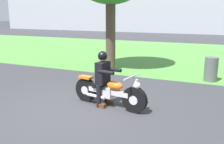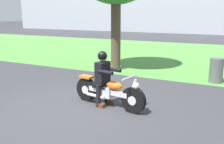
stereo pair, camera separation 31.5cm
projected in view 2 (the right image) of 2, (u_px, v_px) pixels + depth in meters
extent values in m
plane|color=#38383D|center=(78.00, 109.00, 6.19)|extent=(120.00, 120.00, 0.00)
cube|color=#549342|center=(173.00, 54.00, 14.63)|extent=(60.00, 12.00, 0.01)
cylinder|color=black|center=(133.00, 100.00, 5.91)|extent=(0.64, 0.22, 0.63)
cylinder|color=silver|center=(133.00, 100.00, 5.91)|extent=(0.24, 0.17, 0.22)
cylinder|color=black|center=(87.00, 89.00, 6.76)|extent=(0.64, 0.22, 0.63)
cylinder|color=silver|center=(87.00, 89.00, 6.76)|extent=(0.24, 0.17, 0.22)
cube|color=silver|center=(108.00, 91.00, 6.32)|extent=(1.18, 0.33, 0.12)
cube|color=silver|center=(107.00, 92.00, 6.35)|extent=(0.35, 0.29, 0.28)
ellipsoid|color=orange|center=(114.00, 86.00, 6.17)|extent=(0.47, 0.31, 0.22)
cube|color=black|center=(101.00, 86.00, 6.42)|extent=(0.47, 0.31, 0.10)
cube|color=orange|center=(86.00, 77.00, 6.68)|extent=(0.39, 0.26, 0.06)
cylinder|color=silver|center=(132.00, 89.00, 5.89)|extent=(0.26, 0.09, 0.53)
cylinder|color=silver|center=(130.00, 77.00, 5.85)|extent=(0.14, 0.66, 0.04)
sphere|color=white|center=(136.00, 86.00, 5.80)|extent=(0.16, 0.16, 0.16)
cylinder|color=silver|center=(96.00, 96.00, 6.41)|extent=(0.56, 0.17, 0.08)
cylinder|color=black|center=(107.00, 93.00, 6.59)|extent=(0.12, 0.12, 0.56)
cube|color=#593319|center=(109.00, 101.00, 6.61)|extent=(0.25, 0.14, 0.10)
cylinder|color=black|center=(98.00, 96.00, 6.30)|extent=(0.12, 0.12, 0.56)
cube|color=#593319|center=(100.00, 105.00, 6.32)|extent=(0.25, 0.14, 0.10)
cube|color=black|center=(103.00, 73.00, 6.32)|extent=(0.28, 0.41, 0.56)
cylinder|color=black|center=(114.00, 70.00, 6.31)|extent=(0.43, 0.16, 0.09)
cylinder|color=black|center=(105.00, 72.00, 6.04)|extent=(0.43, 0.16, 0.09)
sphere|color=#D8A884|center=(102.00, 57.00, 6.23)|extent=(0.20, 0.20, 0.20)
sphere|color=black|center=(102.00, 56.00, 6.22)|extent=(0.24, 0.24, 0.24)
cylinder|color=brown|center=(116.00, 36.00, 10.33)|extent=(0.40, 0.40, 2.79)
cylinder|color=#595E5B|center=(216.00, 70.00, 8.53)|extent=(0.44, 0.44, 0.84)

